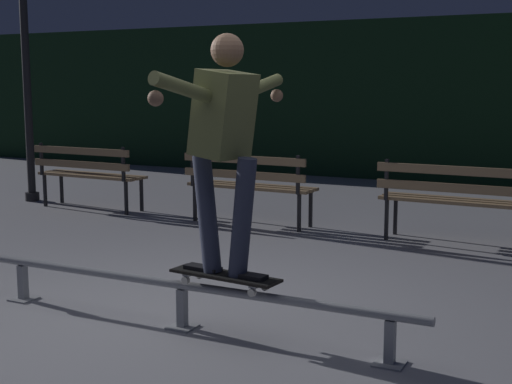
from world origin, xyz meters
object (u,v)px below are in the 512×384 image
object	(u,v)px
park_bench_right_center	(455,194)
lamp_post_left	(24,26)
skateboarder	(224,134)
skateboard	(225,276)
park_bench_left_center	(248,181)
grind_rail	(182,292)
park_bench_leftmost	(87,170)

from	to	relation	value
park_bench_right_center	lamp_post_left	size ratio (longest dim) A/B	0.41
skateboarder	park_bench_right_center	world-z (taller)	skateboarder
skateboard	park_bench_left_center	xyz separation A→B (m)	(-1.58, 3.43, 0.13)
skateboard	skateboarder	size ratio (longest dim) A/B	0.51
lamp_post_left	skateboarder	bearing A→B (deg)	-35.05
grind_rail	skateboard	size ratio (longest dim) A/B	4.30
park_bench_leftmost	park_bench_right_center	bearing A→B (deg)	0.00
park_bench_right_center	lamp_post_left	xyz separation A→B (m)	(-6.04, 0.23, 1.94)
grind_rail	park_bench_right_center	distance (m)	3.63
park_bench_left_center	grind_rail	bearing A→B (deg)	-70.07
park_bench_left_center	park_bench_right_center	bearing A→B (deg)	0.00
skateboard	lamp_post_left	world-z (taller)	lamp_post_left
skateboard	park_bench_right_center	bearing A→B (deg)	76.37
skateboarder	park_bench_right_center	distance (m)	3.62
skateboard	park_bench_leftmost	bearing A→B (deg)	139.33
lamp_post_left	skateboard	bearing A→B (deg)	-35.07
skateboard	skateboarder	world-z (taller)	skateboarder
lamp_post_left	park_bench_leftmost	bearing A→B (deg)	-10.61
skateboarder	grind_rail	bearing A→B (deg)	179.95
skateboard	park_bench_left_center	size ratio (longest dim) A/B	0.49
grind_rail	skateboarder	bearing A→B (deg)	-0.05
park_bench_leftmost	skateboard	bearing A→B (deg)	-40.67
park_bench_leftmost	park_bench_right_center	size ratio (longest dim) A/B	1.00
skateboard	park_bench_leftmost	world-z (taller)	park_bench_leftmost
grind_rail	park_bench_leftmost	bearing A→B (deg)	136.82
park_bench_right_center	park_bench_leftmost	bearing A→B (deg)	180.00
grind_rail	park_bench_right_center	size ratio (longest dim) A/B	2.13
park_bench_leftmost	park_bench_right_center	xyz separation A→B (m)	(4.82, 0.00, 0.00)
park_bench_leftmost	park_bench_left_center	bearing A→B (deg)	0.00
park_bench_left_center	park_bench_right_center	world-z (taller)	same
skateboard	park_bench_left_center	distance (m)	3.78
grind_rail	skateboard	bearing A→B (deg)	-0.00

